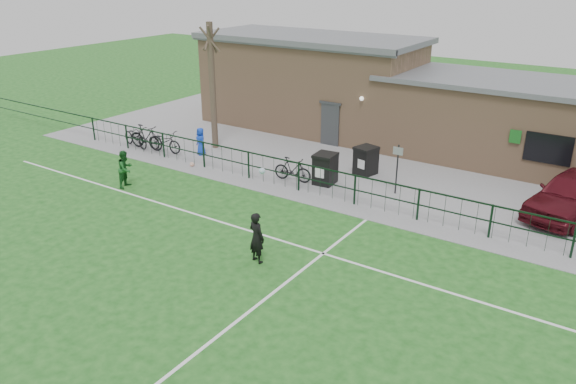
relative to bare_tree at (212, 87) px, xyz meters
The scene contains 20 objects.
ground 13.54m from the bare_tree, 52.70° to the right, with size 90.00×90.00×0.00m, color #195218.
paving_strip 9.05m from the bare_tree, 20.56° to the left, with size 34.00×13.00×0.02m, color gray.
pitch_line_touch 8.96m from the bare_tree, 18.65° to the right, with size 28.00×0.10×0.01m, color white.
pitch_line_mid 10.73m from the bare_tree, 39.09° to the right, with size 28.00×0.10×0.01m, color white.
pitch_line_perp 14.81m from the bare_tree, 46.40° to the right, with size 0.10×16.00×0.01m, color white.
perimeter_fence 8.72m from the bare_tree, 17.35° to the right, with size 28.00×0.10×1.20m, color black.
bare_tree is the anchor object (origin of this frame).
wheelie_bin_left 8.26m from the bare_tree, ahead, with size 0.75×0.85×1.14m, color black.
wheelie_bin_right 7.48m from the bare_tree, 10.05° to the right, with size 0.79×0.89×1.19m, color black.
sign_post 10.07m from the bare_tree, ahead, with size 0.06×0.06×2.00m, color black.
car_maroon 16.08m from the bare_tree, ahead, with size 1.90×4.72×1.61m, color #4D0D16.
bicycle_a 4.64m from the bare_tree, 147.72° to the right, with size 0.69×1.99×1.05m, color black.
bicycle_b 4.08m from the bare_tree, 141.20° to the right, with size 0.57×2.01×1.20m, color black.
bicycle_c 3.48m from the bare_tree, 129.27° to the right, with size 0.69×1.98×1.04m, color black.
bicycle_d 6.48m from the bare_tree, 17.06° to the right, with size 0.48×1.69×1.01m, color black.
spectator_child 2.64m from the bare_tree, 81.71° to the right, with size 0.64×0.41×1.30m, color blue.
goalkeeper_kick 11.86m from the bare_tree, 43.09° to the right, with size 2.08×2.91×1.95m.
outfield_player 6.41m from the bare_tree, 85.90° to the right, with size 0.74×0.58×1.53m, color #195921.
ball_ground 4.09m from the bare_tree, 70.46° to the right, with size 0.21×0.21×0.21m, color white.
clubhouse 9.34m from the bare_tree, 40.12° to the left, with size 24.25×5.40×4.96m.
Camera 1 is at (9.74, -9.56, 8.44)m, focal length 35.00 mm.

